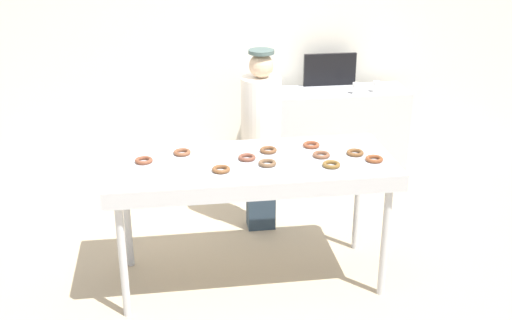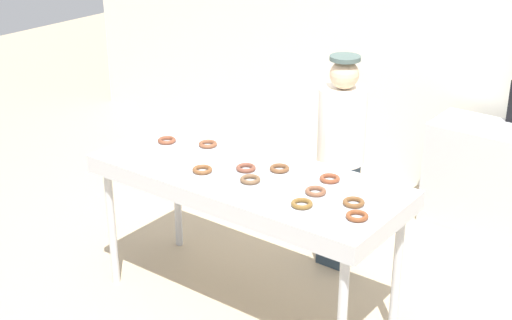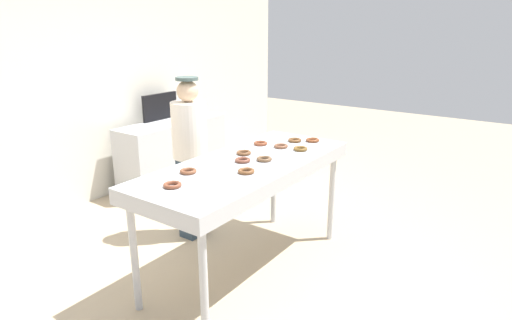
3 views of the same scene
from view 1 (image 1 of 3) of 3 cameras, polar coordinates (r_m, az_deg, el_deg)
ground_plane at (r=5.07m, az=-0.44°, el=-10.46°), size 16.00×16.00×0.00m
back_wall at (r=6.87m, az=-3.45°, el=13.12°), size 8.00×0.12×3.29m
fryer_conveyor at (r=4.64m, az=-0.47°, el=-0.87°), size 2.06×0.84×0.99m
chocolate_donut_0 at (r=4.53m, az=1.01°, el=-0.27°), size 0.18×0.18×0.03m
chocolate_donut_1 at (r=4.67m, az=10.46°, el=0.09°), size 0.17×0.17×0.03m
chocolate_donut_2 at (r=4.76m, az=1.11°, el=0.89°), size 0.16×0.16×0.03m
chocolate_donut_3 at (r=4.69m, az=5.84°, el=0.45°), size 0.17×0.17×0.03m
chocolate_donut_4 at (r=4.77m, az=8.80°, el=0.65°), size 0.14×0.14×0.03m
chocolate_donut_5 at (r=4.62m, az=-0.81°, el=0.23°), size 0.18×0.18×0.03m
chocolate_donut_6 at (r=4.43m, az=-3.12°, el=-0.83°), size 0.16×0.16×0.03m
chocolate_donut_7 at (r=4.53m, az=6.71°, el=-0.40°), size 0.14×0.14×0.03m
chocolate_donut_8 at (r=4.75m, az=-6.58°, el=0.69°), size 0.18×0.18×0.03m
chocolate_donut_9 at (r=4.64m, az=-9.93°, el=-0.03°), size 0.15×0.15×0.03m
chocolate_donut_10 at (r=4.87m, az=4.93°, el=1.35°), size 0.18×0.18×0.03m
worker_baker at (r=5.44m, az=0.45°, el=2.55°), size 0.34×0.34×1.60m
prep_counter at (r=6.94m, az=6.76°, el=2.74°), size 1.55×0.50×0.86m
paper_cup_0 at (r=6.81m, az=10.63°, el=6.42°), size 0.07×0.07×0.11m
paper_cup_1 at (r=6.72m, az=8.87°, el=6.31°), size 0.07×0.07×0.11m
menu_display at (r=6.95m, az=6.57°, el=7.99°), size 0.57×0.04×0.35m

